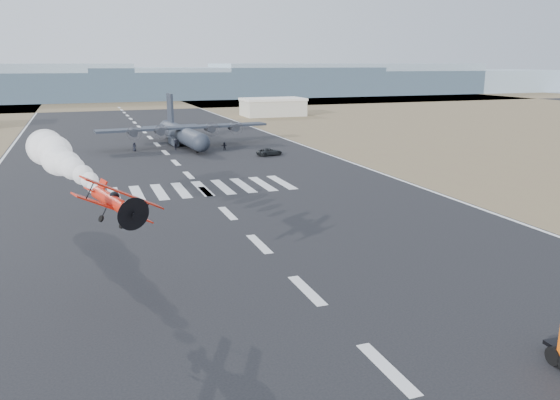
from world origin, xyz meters
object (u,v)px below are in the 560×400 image
hangar_right (273,107)px  support_vehicle (270,152)px  crew_b (194,143)px  crew_f (224,146)px  aerobatic_biplane (115,202)px  crew_a (175,145)px  crew_d (176,146)px  crew_g (193,145)px  crew_h (192,143)px  crew_e (134,147)px  transport_aircraft (182,133)px  crew_c (176,143)px

hangar_right → support_vehicle: (-27.69, -76.37, -2.31)m
crew_b → crew_f: size_ratio=1.05×
aerobatic_biplane → crew_a: 74.14m
crew_a → crew_f: crew_a is taller
crew_d → crew_g: bearing=-53.5°
crew_b → aerobatic_biplane: bearing=-141.5°
crew_g → crew_h: size_ratio=0.96×
support_vehicle → crew_e: (-23.85, 14.40, 0.18)m
crew_e → crew_f: (17.43, -4.72, -0.08)m
crew_h → transport_aircraft: bearing=-157.0°
crew_c → crew_d: size_ratio=1.12×
crew_f → crew_c: bearing=-58.7°
crew_g → aerobatic_biplane: bearing=6.6°
aerobatic_biplane → support_vehicle: bearing=49.7°
crew_d → crew_a: bearing=46.4°
crew_f → crew_h: crew_h is taller
support_vehicle → crew_d: (-15.79, 12.98, 0.15)m
crew_b → crew_c: 3.68m
support_vehicle → crew_h: size_ratio=3.04×
transport_aircraft → crew_e: 11.64m
crew_e → crew_h: bearing=-7.5°
hangar_right → crew_c: bearing=-125.2°
hangar_right → support_vehicle: 81.27m
hangar_right → crew_c: size_ratio=10.86×
transport_aircraft → crew_h: size_ratio=22.02×
crew_e → transport_aircraft: bearing=10.8°
crew_c → crew_d: crew_c is taller
crew_b → crew_h: size_ratio=1.01×
transport_aircraft → crew_a: size_ratio=20.01×
transport_aircraft → crew_f: (6.83, -9.17, -1.91)m
support_vehicle → crew_b: crew_b is taller
crew_d → support_vehicle: bearing=-90.6°
hangar_right → crew_b: (-39.20, -61.14, -2.17)m
crew_c → hangar_right: bearing=-161.3°
crew_d → crew_e: 8.18m
hangar_right → aerobatic_biplane: aerobatic_biplane is taller
hangar_right → crew_d: size_ratio=12.14×
crew_b → crew_h: bearing=127.8°
crew_a → crew_d: crew_a is taller
crew_b → crew_e: crew_e is taller
hangar_right → crew_f: size_ratio=12.88×
aerobatic_biplane → crew_c: aerobatic_biplane is taller
crew_b → crew_a: bearing=168.4°
hangar_right → crew_a: hangar_right is taller
transport_aircraft → crew_h: transport_aircraft is taller
hangar_right → crew_g: hangar_right is taller
crew_f → crew_g: (-5.81, 3.16, -0.00)m
crew_e → crew_g: 11.72m
support_vehicle → crew_g: crew_g is taller
aerobatic_biplane → support_vehicle: 67.29m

